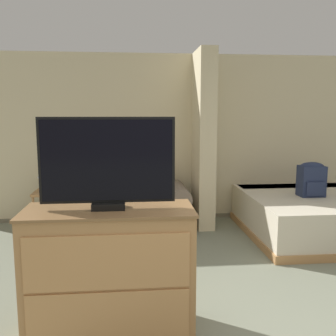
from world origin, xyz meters
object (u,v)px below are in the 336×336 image
object	(u,v)px
bed	(312,215)
backpack	(312,179)
couch	(126,206)
table_lamp	(50,171)
coffee_table	(124,218)
tv	(108,163)
tv_dresser	(110,273)

from	to	relation	value
bed	backpack	world-z (taller)	backpack
couch	backpack	size ratio (longest dim) A/B	3.95
backpack	table_lamp	bearing A→B (deg)	170.64
table_lamp	backpack	xyz separation A→B (m)	(3.62, -0.60, -0.07)
coffee_table	bed	world-z (taller)	bed
coffee_table	tv	size ratio (longest dim) A/B	0.71
couch	tv	size ratio (longest dim) A/B	1.91
tv_dresser	bed	size ratio (longest dim) A/B	0.64
tv	bed	bearing A→B (deg)	38.89
couch	table_lamp	size ratio (longest dim) A/B	4.28
table_lamp	backpack	world-z (taller)	backpack
couch	coffee_table	bearing A→B (deg)	-90.34
coffee_table	bed	distance (m)	2.62
couch	bed	distance (m)	2.66
coffee_table	bed	bearing A→B (deg)	6.39
coffee_table	tv_dresser	xyz separation A→B (m)	(-0.07, -1.86, 0.11)
tv_dresser	coffee_table	bearing A→B (deg)	87.93
couch	table_lamp	distance (m)	1.20
couch	tv	world-z (taller)	tv
couch	bed	world-z (taller)	couch
tv_dresser	tv	size ratio (longest dim) A/B	1.29
couch	tv_dresser	xyz separation A→B (m)	(-0.07, -2.74, 0.16)
coffee_table	table_lamp	xyz separation A→B (m)	(-1.07, 0.86, 0.49)
coffee_table	tv_dresser	bearing A→B (deg)	-92.07
table_lamp	coffee_table	bearing A→B (deg)	-38.97
coffee_table	tv	world-z (taller)	tv
tv	backpack	world-z (taller)	tv
couch	backpack	world-z (taller)	backpack
backpack	couch	bearing A→B (deg)	166.43
couch	backpack	bearing A→B (deg)	-13.57
couch	tv_dresser	distance (m)	2.75
tv	couch	bearing A→B (deg)	88.48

